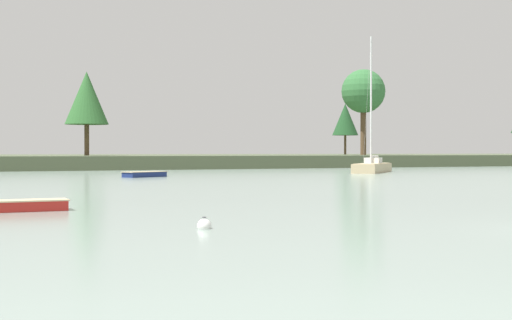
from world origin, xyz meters
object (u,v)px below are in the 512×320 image
object	(u,v)px
sailboat_sand	(372,170)
dinghy_red	(27,207)
mooring_buoy_white	(204,226)
dinghy_navy	(145,175)

from	to	relation	value
sailboat_sand	dinghy_red	size ratio (longest dim) A/B	4.97
dinghy_red	mooring_buoy_white	bearing A→B (deg)	-65.68
dinghy_navy	mooring_buoy_white	bearing A→B (deg)	-103.37
dinghy_navy	sailboat_sand	bearing A→B (deg)	7.68
sailboat_sand	dinghy_navy	size ratio (longest dim) A/B	3.47
sailboat_sand	mooring_buoy_white	xyz separation A→B (m)	(-34.22, -43.62, -0.22)
sailboat_sand	dinghy_red	xyz separation A→B (m)	(-37.93, -35.40, -0.16)
dinghy_red	dinghy_navy	bearing A→B (deg)	67.49
dinghy_navy	mooring_buoy_white	world-z (taller)	dinghy_navy
dinghy_navy	dinghy_red	distance (m)	34.72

